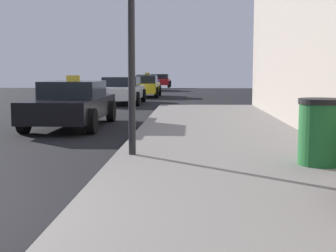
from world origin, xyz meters
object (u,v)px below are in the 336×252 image
car_black (72,104)px  car_white (121,90)px  trash_bin (321,132)px  car_red (160,81)px  car_yellow (143,86)px  car_blue (147,82)px

car_black → car_white: 9.63m
trash_bin → car_black: car_black is taller
car_black → car_white: (-0.01, 9.63, 0.00)m
trash_bin → car_white: car_white is taller
car_white → car_red: (0.37, 23.16, -0.00)m
trash_bin → car_white: bearing=108.6°
car_black → car_yellow: car_black is taller
car_red → car_blue: bearing=85.1°
car_blue → car_yellow: bearing=93.8°
trash_bin → car_yellow: 22.38m
car_yellow → car_red: 16.94m
car_black → car_red: car_black is taller
car_black → car_red: bearing=-90.6°
trash_bin → car_black: 7.97m
car_blue → car_red: bearing=-94.9°
car_yellow → car_red: (-0.06, 16.94, 0.00)m
trash_bin → car_yellow: (-4.82, 21.85, -0.00)m
car_yellow → car_white: bearing=86.0°
car_white → car_blue: (-0.23, 16.17, -0.00)m
trash_bin → car_yellow: bearing=102.4°
car_white → car_blue: size_ratio=1.11×
car_white → trash_bin: bearing=108.6°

